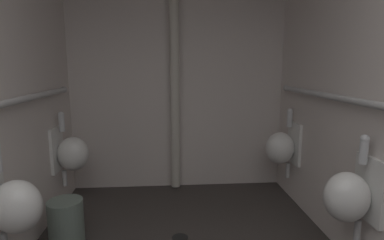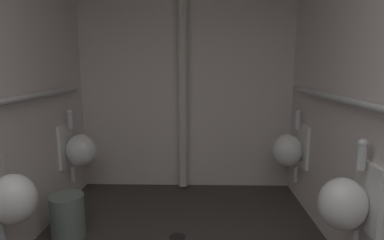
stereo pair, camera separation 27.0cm
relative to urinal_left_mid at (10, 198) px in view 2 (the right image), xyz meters
name	(u,v)px [view 2 (the right image)]	position (x,y,z in m)	size (l,w,h in m)	color
wall_back	(186,74)	(1.08, 1.77, 0.75)	(2.58, 0.06, 2.69)	silver
urinal_left_mid	(10,198)	(0.00, 0.00, 0.00)	(0.32, 0.30, 0.76)	white
urinal_left_far	(79,150)	(0.00, 1.18, 0.00)	(0.32, 0.30, 0.76)	white
urinal_right_mid	(346,202)	(2.17, -0.02, 0.00)	(0.32, 0.30, 0.76)	white
urinal_right_far	(290,150)	(2.17, 1.23, 0.00)	(0.32, 0.30, 0.76)	white
supply_pipe_right	(368,106)	(2.26, 0.00, 0.61)	(0.06, 2.92, 0.06)	#B2B2B2
standpipe_back_wall	(183,75)	(1.05, 1.66, 0.75)	(0.11, 0.11, 2.64)	beige
floor_drain	(177,237)	(1.05, 0.55, -0.59)	(0.14, 0.14, 0.01)	black
waste_bin	(68,216)	(0.12, 0.54, -0.41)	(0.28, 0.28, 0.37)	slate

